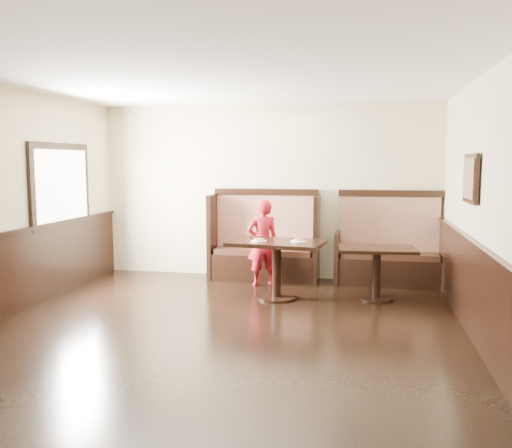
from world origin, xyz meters
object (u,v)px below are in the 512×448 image
(table_neighbor, at_px, (377,260))
(child, at_px, (263,243))
(booth_neighbor, at_px, (389,253))
(table_main, at_px, (277,255))
(booth_main, at_px, (264,247))

(table_neighbor, relative_size, child, 0.82)
(booth_neighbor, relative_size, table_main, 1.22)
(booth_neighbor, height_order, child, booth_neighbor)
(table_neighbor, distance_m, child, 1.77)
(table_main, distance_m, table_neighbor, 1.37)
(child, bearing_deg, table_neighbor, 138.89)
(table_main, xyz_separation_m, child, (-0.34, 0.76, 0.04))
(table_neighbor, bearing_deg, table_main, -174.00)
(table_neighbor, height_order, child, child)
(table_main, height_order, child, child)
(booth_neighbor, bearing_deg, table_neighbor, -102.09)
(booth_neighbor, distance_m, table_main, 1.98)
(booth_main, height_order, table_main, booth_main)
(booth_neighbor, xyz_separation_m, child, (-1.89, -0.46, 0.18))
(booth_main, xyz_separation_m, table_main, (0.39, -1.22, 0.09))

